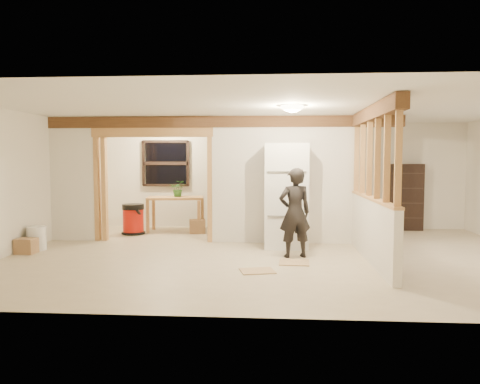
# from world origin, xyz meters

# --- Properties ---
(floor) EXTENTS (9.00, 6.50, 0.01)m
(floor) POSITION_xyz_m (0.00, 0.00, -0.01)
(floor) COLOR #C5B392
(floor) RESTS_ON ground
(ceiling) EXTENTS (9.00, 6.50, 0.01)m
(ceiling) POSITION_xyz_m (0.00, 0.00, 2.50)
(ceiling) COLOR white
(wall_back) EXTENTS (9.00, 0.01, 2.50)m
(wall_back) POSITION_xyz_m (0.00, 3.25, 1.25)
(wall_back) COLOR silver
(wall_back) RESTS_ON floor
(wall_front) EXTENTS (9.00, 0.01, 2.50)m
(wall_front) POSITION_xyz_m (0.00, -3.25, 1.25)
(wall_front) COLOR silver
(wall_front) RESTS_ON floor
(wall_left) EXTENTS (0.01, 6.50, 2.50)m
(wall_left) POSITION_xyz_m (-4.50, 0.00, 1.25)
(wall_left) COLOR silver
(wall_left) RESTS_ON floor
(partition_left_stub) EXTENTS (0.90, 0.12, 2.50)m
(partition_left_stub) POSITION_xyz_m (-4.05, 1.20, 1.25)
(partition_left_stub) COLOR silver
(partition_left_stub) RESTS_ON floor
(partition_center) EXTENTS (2.80, 0.12, 2.50)m
(partition_center) POSITION_xyz_m (0.20, 1.20, 1.25)
(partition_center) COLOR silver
(partition_center) RESTS_ON floor
(doorway_frame) EXTENTS (2.46, 0.14, 2.20)m
(doorway_frame) POSITION_xyz_m (-2.40, 1.20, 1.10)
(doorway_frame) COLOR tan
(doorway_frame) RESTS_ON floor
(header_beam_back) EXTENTS (7.00, 0.18, 0.22)m
(header_beam_back) POSITION_xyz_m (-1.00, 1.20, 2.38)
(header_beam_back) COLOR brown
(header_beam_back) RESTS_ON ceiling
(header_beam_right) EXTENTS (0.18, 3.30, 0.22)m
(header_beam_right) POSITION_xyz_m (1.60, -0.40, 2.38)
(header_beam_right) COLOR brown
(header_beam_right) RESTS_ON ceiling
(pony_wall) EXTENTS (0.12, 3.20, 1.00)m
(pony_wall) POSITION_xyz_m (1.60, -0.40, 0.50)
(pony_wall) COLOR silver
(pony_wall) RESTS_ON floor
(stud_partition) EXTENTS (0.14, 3.20, 1.32)m
(stud_partition) POSITION_xyz_m (1.60, -0.40, 1.66)
(stud_partition) COLOR tan
(stud_partition) RESTS_ON pony_wall
(window_back) EXTENTS (1.12, 0.10, 1.10)m
(window_back) POSITION_xyz_m (-2.60, 3.17, 1.55)
(window_back) COLOR black
(window_back) RESTS_ON wall_back
(ceiling_dome_main) EXTENTS (0.36, 0.36, 0.16)m
(ceiling_dome_main) POSITION_xyz_m (0.30, -0.50, 2.48)
(ceiling_dome_main) COLOR #FFEABF
(ceiling_dome_main) RESTS_ON ceiling
(ceiling_dome_util) EXTENTS (0.32, 0.32, 0.14)m
(ceiling_dome_util) POSITION_xyz_m (-2.50, 2.30, 2.48)
(ceiling_dome_util) COLOR #FFEABF
(ceiling_dome_util) RESTS_ON ceiling
(hanging_bulb) EXTENTS (0.07, 0.07, 0.07)m
(hanging_bulb) POSITION_xyz_m (-2.00, 1.60, 2.18)
(hanging_bulb) COLOR #FFD88C
(hanging_bulb) RESTS_ON ceiling
(refrigerator) EXTENTS (0.80, 0.78, 1.94)m
(refrigerator) POSITION_xyz_m (0.25, 0.75, 0.97)
(refrigerator) COLOR white
(refrigerator) RESTS_ON floor
(woman) EXTENTS (0.63, 0.49, 1.51)m
(woman) POSITION_xyz_m (0.37, -0.17, 0.75)
(woman) COLOR black
(woman) RESTS_ON floor
(work_table) EXTENTS (1.34, 0.80, 0.80)m
(work_table) POSITION_xyz_m (-2.21, 2.45, 0.40)
(work_table) COLOR tan
(work_table) RESTS_ON floor
(potted_plant) EXTENTS (0.37, 0.33, 0.37)m
(potted_plant) POSITION_xyz_m (-2.16, 2.51, 0.98)
(potted_plant) COLOR #31732D
(potted_plant) RESTS_ON work_table
(shop_vac) EXTENTS (0.54, 0.54, 0.68)m
(shop_vac) POSITION_xyz_m (-3.06, 1.99, 0.34)
(shop_vac) COLOR #AF1309
(shop_vac) RESTS_ON floor
(bookshelf) EXTENTS (0.77, 0.26, 1.54)m
(bookshelf) POSITION_xyz_m (3.08, 3.05, 0.77)
(bookshelf) COLOR black
(bookshelf) RESTS_ON floor
(bucket) EXTENTS (0.44, 0.44, 0.43)m
(bucket) POSITION_xyz_m (-4.29, 0.13, 0.22)
(bucket) COLOR white
(bucket) RESTS_ON floor
(box_util_a) EXTENTS (0.40, 0.36, 0.30)m
(box_util_a) POSITION_xyz_m (-1.68, 2.26, 0.15)
(box_util_a) COLOR #A1774D
(box_util_a) RESTS_ON floor
(box_util_b) EXTENTS (0.34, 0.34, 0.24)m
(box_util_b) POSITION_xyz_m (-3.96, 1.34, 0.12)
(box_util_b) COLOR #A1774D
(box_util_b) RESTS_ON floor
(box_front) EXTENTS (0.34, 0.28, 0.27)m
(box_front) POSITION_xyz_m (-4.31, -0.20, 0.13)
(box_front) COLOR #A1774D
(box_front) RESTS_ON floor
(floor_panel_near) EXTENTS (0.50, 0.50, 0.02)m
(floor_panel_near) POSITION_xyz_m (0.35, -0.61, 0.01)
(floor_panel_near) COLOR tan
(floor_panel_near) RESTS_ON floor
(floor_panel_far) EXTENTS (0.57, 0.50, 0.02)m
(floor_panel_far) POSITION_xyz_m (-0.22, -1.23, 0.01)
(floor_panel_far) COLOR tan
(floor_panel_far) RESTS_ON floor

